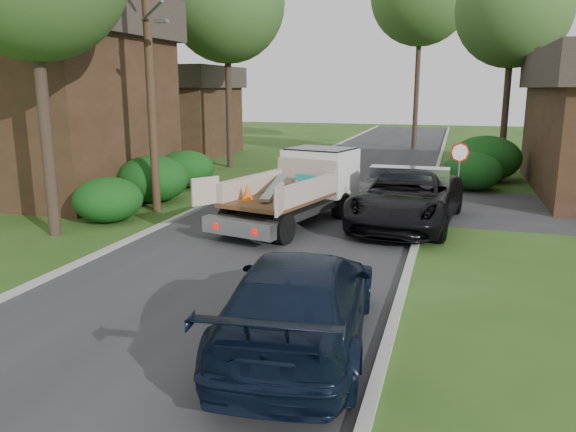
# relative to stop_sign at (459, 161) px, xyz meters

# --- Properties ---
(ground) EXTENTS (120.00, 120.00, 0.00)m
(ground) POSITION_rel_stop_sign_xyz_m (-5.20, -9.00, -1.78)
(ground) COLOR #264714
(ground) RESTS_ON ground
(road) EXTENTS (8.00, 90.00, 0.02)m
(road) POSITION_rel_stop_sign_xyz_m (-5.20, 1.00, -1.77)
(road) COLOR #28282B
(road) RESTS_ON ground
(curb_left) EXTENTS (0.20, 90.00, 0.12)m
(curb_left) POSITION_rel_stop_sign_xyz_m (-9.30, 1.00, -1.72)
(curb_left) COLOR #9E9E99
(curb_left) RESTS_ON ground
(curb_right) EXTENTS (0.20, 90.00, 0.12)m
(curb_right) POSITION_rel_stop_sign_xyz_m (-1.10, 1.00, -1.72)
(curb_right) COLOR #9E9E99
(curb_right) RESTS_ON ground
(stop_sign) EXTENTS (0.71, 0.32, 2.48)m
(stop_sign) POSITION_rel_stop_sign_xyz_m (0.00, 0.00, 0.00)
(stop_sign) COLOR slate
(stop_sign) RESTS_ON ground
(utility_pole) EXTENTS (2.42, 1.25, 10.00)m
(utility_pole) POSITION_rel_stop_sign_xyz_m (-10.68, -4.02, 3.40)
(utility_pole) COLOR #382619
(utility_pole) RESTS_ON ground
(house_left_near) EXTENTS (9.72, 8.64, 8.40)m
(house_left_near) POSITION_rel_stop_sign_xyz_m (-17.20, -2.00, 2.50)
(house_left_near) COLOR #352215
(house_left_near) RESTS_ON ground
(house_left_far) EXTENTS (7.56, 7.56, 6.00)m
(house_left_far) POSITION_rel_stop_sign_xyz_m (-18.70, 13.00, 1.27)
(house_left_far) COLOR #352215
(house_left_far) RESTS_ON ground
(hedge_left_a) EXTENTS (2.34, 2.34, 1.53)m
(hedge_left_a) POSITION_rel_stop_sign_xyz_m (-11.40, -6.00, -1.01)
(hedge_left_a) COLOR #0F4112
(hedge_left_a) RESTS_ON ground
(hedge_left_b) EXTENTS (2.86, 2.86, 1.87)m
(hedge_left_b) POSITION_rel_stop_sign_xyz_m (-11.70, -2.50, -0.84)
(hedge_left_b) COLOR #0F4112
(hedge_left_b) RESTS_ON ground
(hedge_left_c) EXTENTS (2.60, 2.60, 1.70)m
(hedge_left_c) POSITION_rel_stop_sign_xyz_m (-12.00, 1.00, -0.93)
(hedge_left_c) COLOR #0F4112
(hedge_left_c) RESTS_ON ground
(hedge_right_a) EXTENTS (2.60, 2.60, 1.70)m
(hedge_right_a) POSITION_rel_stop_sign_xyz_m (0.60, 4.00, -0.93)
(hedge_right_a) COLOR #0F4112
(hedge_right_a) RESTS_ON ground
(hedge_right_b) EXTENTS (3.38, 3.38, 2.21)m
(hedge_right_b) POSITION_rel_stop_sign_xyz_m (1.30, 7.00, -0.67)
(hedge_right_b) COLOR #0F4112
(hedge_right_b) RESTS_ON ground
(tree_left_far) EXTENTS (6.40, 6.40, 12.20)m
(tree_left_far) POSITION_rel_stop_sign_xyz_m (-12.70, 8.00, 7.20)
(tree_left_far) COLOR #2D2119
(tree_left_far) RESTS_ON ground
(tree_right_far) EXTENTS (6.00, 6.00, 11.50)m
(tree_right_far) POSITION_rel_stop_sign_xyz_m (2.30, 11.00, 6.70)
(tree_right_far) COLOR #2D2119
(tree_right_far) RESTS_ON ground
(flatbed_truck) EXTENTS (4.04, 6.74, 2.39)m
(flatbed_truck) POSITION_rel_stop_sign_xyz_m (-5.05, -3.85, -0.48)
(flatbed_truck) COLOR black
(flatbed_truck) RESTS_ON ground
(black_pickup) EXTENTS (3.70, 6.90, 1.84)m
(black_pickup) POSITION_rel_stop_sign_xyz_m (-1.60, -3.54, -0.86)
(black_pickup) COLOR black
(black_pickup) RESTS_ON ground
(navy_suv) EXTENTS (2.98, 6.06, 1.70)m
(navy_suv) POSITION_rel_stop_sign_xyz_m (-2.60, -13.28, -0.93)
(navy_suv) COLOR black
(navy_suv) RESTS_ON ground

